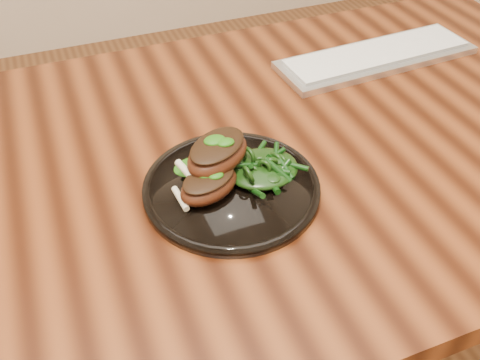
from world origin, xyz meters
name	(u,v)px	position (x,y,z in m)	size (l,w,h in m)	color
desk	(207,198)	(0.00, 0.00, 0.67)	(1.60, 0.80, 0.75)	black
plate	(231,188)	(0.01, -0.09, 0.76)	(0.25, 0.25, 0.02)	black
lamb_chop_front	(208,184)	(-0.02, -0.09, 0.79)	(0.11, 0.09, 0.04)	#431B0D
lamb_chop_back	(217,153)	(0.00, -0.06, 0.81)	(0.13, 0.12, 0.05)	#431B0D
herb_smear	(198,166)	(-0.02, -0.03, 0.77)	(0.07, 0.05, 0.00)	#114907
greens_heap	(263,165)	(0.06, -0.08, 0.78)	(0.11, 0.10, 0.04)	black
keyboard	(377,56)	(0.42, 0.17, 0.76)	(0.41, 0.14, 0.02)	silver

